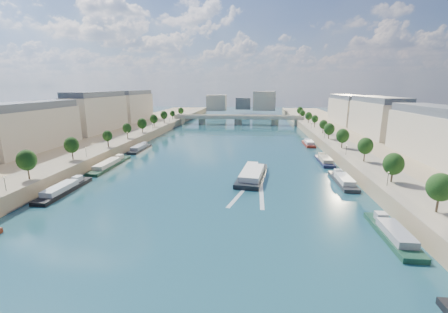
# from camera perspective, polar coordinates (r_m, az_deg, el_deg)

# --- Properties ---
(ground) EXTENTS (700.00, 700.00, 0.00)m
(ground) POSITION_cam_1_polar(r_m,az_deg,el_deg) (145.18, -0.00, 0.15)
(ground) COLOR #0E383E
(ground) RESTS_ON ground
(quay_left) EXTENTS (44.00, 520.00, 5.00)m
(quay_left) POSITION_cam_1_polar(r_m,az_deg,el_deg) (167.82, -25.28, 1.54)
(quay_left) COLOR #9E8460
(quay_left) RESTS_ON ground
(quay_right) EXTENTS (44.00, 520.00, 5.00)m
(quay_right) POSITION_cam_1_polar(r_m,az_deg,el_deg) (155.05, 27.51, 0.43)
(quay_right) COLOR #9E8460
(quay_right) RESTS_ON ground
(pave_left) EXTENTS (14.00, 520.00, 0.10)m
(pave_left) POSITION_cam_1_polar(r_m,az_deg,el_deg) (160.16, -20.76, 2.37)
(pave_left) COLOR gray
(pave_left) RESTS_ON quay_left
(pave_right) EXTENTS (14.00, 520.00, 0.10)m
(pave_right) POSITION_cam_1_polar(r_m,az_deg,el_deg) (149.62, 22.28, 1.53)
(pave_right) COLOR gray
(pave_right) RESTS_ON quay_right
(trees_left) EXTENTS (4.80, 268.80, 8.26)m
(trees_left) POSITION_cam_1_polar(r_m,az_deg,el_deg) (160.20, -19.96, 4.41)
(trees_left) COLOR #382B1E
(trees_left) RESTS_ON ground
(trees_right) EXTENTS (4.80, 268.80, 8.26)m
(trees_right) POSITION_cam_1_polar(r_m,az_deg,el_deg) (157.67, 20.75, 4.22)
(trees_right) COLOR #382B1E
(trees_right) RESTS_ON ground
(lamps_left) EXTENTS (0.36, 200.36, 4.28)m
(lamps_left) POSITION_cam_1_polar(r_m,az_deg,el_deg) (148.90, -20.98, 2.66)
(lamps_left) COLOR black
(lamps_left) RESTS_ON ground
(lamps_right) EXTENTS (0.36, 200.36, 4.28)m
(lamps_right) POSITION_cam_1_polar(r_m,az_deg,el_deg) (152.67, 20.23, 2.96)
(lamps_right) COLOR black
(lamps_right) RESTS_ON ground
(buildings_left) EXTENTS (16.00, 226.00, 23.20)m
(buildings_left) POSITION_cam_1_polar(r_m,az_deg,el_deg) (182.87, -27.32, 6.63)
(buildings_left) COLOR #BEAF92
(buildings_left) RESTS_ON ground
(buildings_right) EXTENTS (16.00, 226.00, 23.20)m
(buildings_right) POSITION_cam_1_polar(r_m,az_deg,el_deg) (169.04, 30.66, 5.83)
(buildings_right) COLOR #BEAF92
(buildings_right) RESTS_ON ground
(skyline) EXTENTS (79.00, 42.00, 22.00)m
(skyline) POSITION_cam_1_polar(r_m,az_deg,el_deg) (360.82, 4.10, 10.33)
(skyline) COLOR #BEAF92
(skyline) RESTS_ON ground
(bridge) EXTENTS (112.00, 12.00, 8.15)m
(bridge) POSITION_cam_1_polar(r_m,az_deg,el_deg) (264.47, 2.69, 7.20)
(bridge) COLOR #C1B79E
(bridge) RESTS_ON ground
(tour_barge) EXTENTS (12.06, 30.42, 4.02)m
(tour_barge) POSITION_cam_1_polar(r_m,az_deg,el_deg) (110.90, 5.34, -3.44)
(tour_barge) COLOR black
(tour_barge) RESTS_ON ground
(wake) EXTENTS (10.78, 26.00, 0.04)m
(wake) POSITION_cam_1_polar(r_m,az_deg,el_deg) (95.55, 5.21, -6.94)
(wake) COLOR silver
(wake) RESTS_ON ground
(moored_barges_left) EXTENTS (5.00, 155.75, 3.60)m
(moored_barges_left) POSITION_cam_1_polar(r_m,az_deg,el_deg) (108.13, -28.29, -5.64)
(moored_barges_left) COLOR #1D1F40
(moored_barges_left) RESTS_ON ground
(moored_barges_right) EXTENTS (5.00, 162.84, 3.60)m
(moored_barges_right) POSITION_cam_1_polar(r_m,az_deg,el_deg) (106.33, 22.66, -5.36)
(moored_barges_right) COLOR black
(moored_barges_right) RESTS_ON ground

